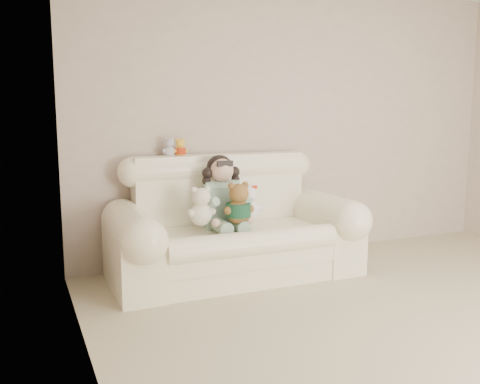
% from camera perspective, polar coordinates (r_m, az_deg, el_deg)
% --- Properties ---
extents(wall_back, '(4.50, 0.00, 4.50)m').
position_cam_1_polar(wall_back, '(5.22, 6.43, 7.52)').
color(wall_back, '#C4AE9C').
rests_on(wall_back, ground).
extents(wall_left, '(0.00, 5.00, 5.00)m').
position_cam_1_polar(wall_left, '(2.06, -14.06, 5.35)').
color(wall_left, '#C4AE9C').
rests_on(wall_left, ground).
extents(sofa, '(2.10, 0.95, 1.03)m').
position_cam_1_polar(sofa, '(4.46, -0.51, -2.80)').
color(sofa, '#FFF3CD').
rests_on(sofa, floor).
extents(seated_child, '(0.42, 0.50, 0.63)m').
position_cam_1_polar(seated_child, '(4.46, -2.01, 0.09)').
color(seated_child, '#23683B').
rests_on(seated_child, sofa).
extents(brown_teddy, '(0.31, 0.28, 0.40)m').
position_cam_1_polar(brown_teddy, '(4.26, -0.18, -0.79)').
color(brown_teddy, brown).
rests_on(brown_teddy, sofa).
extents(white_cat, '(0.24, 0.20, 0.36)m').
position_cam_1_polar(white_cat, '(4.38, 0.86, -0.84)').
color(white_cat, white).
rests_on(white_cat, sofa).
extents(cream_teddy, '(0.25, 0.20, 0.37)m').
position_cam_1_polar(cream_teddy, '(4.22, -4.26, -1.13)').
color(cream_teddy, white).
rests_on(cream_teddy, sofa).
extents(yellow_mini_bear, '(0.13, 0.10, 0.19)m').
position_cam_1_polar(yellow_mini_bear, '(4.62, -6.50, 4.95)').
color(yellow_mini_bear, yellow).
rests_on(yellow_mini_bear, sofa).
extents(grey_mini_plush, '(0.14, 0.11, 0.21)m').
position_cam_1_polar(grey_mini_plush, '(4.60, -7.70, 5.01)').
color(grey_mini_plush, '#ABAAB1').
rests_on(grey_mini_plush, sofa).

